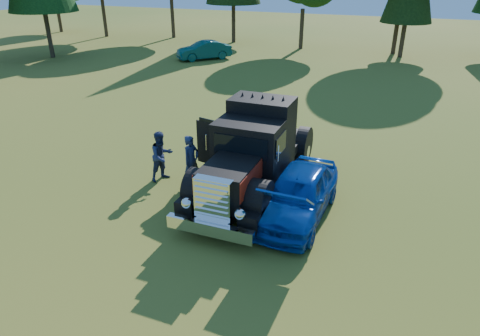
% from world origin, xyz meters
% --- Properties ---
extents(ground, '(120.00, 120.00, 0.00)m').
position_xyz_m(ground, '(0.00, 0.00, 0.00)').
color(ground, '#40581A').
rests_on(ground, ground).
extents(diamond_t_truck, '(3.36, 7.16, 3.00)m').
position_xyz_m(diamond_t_truck, '(1.22, 2.34, 1.28)').
color(diamond_t_truck, black).
rests_on(diamond_t_truck, ground).
extents(hotrod_coupe, '(1.92, 4.44, 1.89)m').
position_xyz_m(hotrod_coupe, '(3.02, 1.38, 0.75)').
color(hotrod_coupe, '#0833BC').
rests_on(hotrod_coupe, ground).
extents(spectator_near, '(0.59, 0.75, 1.81)m').
position_xyz_m(spectator_near, '(-0.86, 2.02, 0.91)').
color(spectator_near, '#22254F').
rests_on(spectator_near, ground).
extents(spectator_far, '(0.99, 1.08, 1.79)m').
position_xyz_m(spectator_far, '(-2.04, 2.04, 0.90)').
color(spectator_far, '#1F2248').
rests_on(spectator_far, ground).
extents(distant_teal_car, '(4.11, 4.10, 1.42)m').
position_xyz_m(distant_teal_car, '(-10.02, 21.86, 0.71)').
color(distant_teal_car, '#093939').
rests_on(distant_teal_car, ground).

